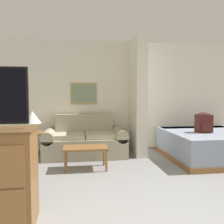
% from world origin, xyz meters
% --- Properties ---
extents(wall_back, '(7.78, 0.16, 2.60)m').
position_xyz_m(wall_back, '(-0.00, 3.88, 1.29)').
color(wall_back, silver).
rests_on(wall_back, ground_plane).
extents(wall_partition_pillar, '(0.24, 0.80, 2.60)m').
position_xyz_m(wall_partition_pillar, '(0.53, 3.42, 1.30)').
color(wall_partition_pillar, silver).
rests_on(wall_partition_pillar, ground_plane).
extents(couch, '(1.80, 0.84, 0.91)m').
position_xyz_m(couch, '(-0.67, 3.40, 0.33)').
color(couch, tan).
rests_on(couch, ground_plane).
extents(coffee_table, '(0.80, 0.46, 0.41)m').
position_xyz_m(coffee_table, '(-0.69, 2.44, 0.36)').
color(coffee_table, brown).
rests_on(coffee_table, ground_plane).
extents(side_table, '(0.49, 0.49, 0.56)m').
position_xyz_m(side_table, '(-1.76, 3.37, 0.48)').
color(side_table, brown).
rests_on(side_table, ground_plane).
extents(table_lamp, '(0.38, 0.38, 0.45)m').
position_xyz_m(table_lamp, '(-1.76, 3.37, 0.86)').
color(table_lamp, tan).
rests_on(table_lamp, side_table).
extents(bed, '(1.77, 1.91, 0.58)m').
position_xyz_m(bed, '(1.94, 2.83, 0.29)').
color(bed, brown).
rests_on(bed, ground_plane).
extents(backpack, '(0.29, 0.26, 0.41)m').
position_xyz_m(backpack, '(1.74, 2.72, 0.79)').
color(backpack, '#471E19').
rests_on(backpack, bed).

